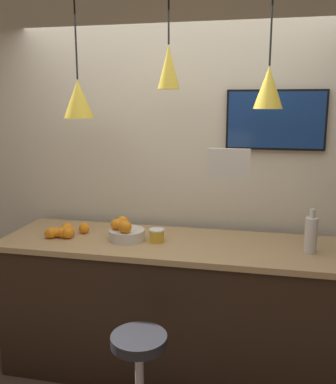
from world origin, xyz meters
TOP-DOWN VIEW (x-y plane):
  - back_wall at (0.00, 1.15)m, footprint 8.00×0.06m
  - service_counter at (0.00, 0.68)m, footprint 2.34×0.72m
  - bar_stool at (-0.01, -0.01)m, footprint 0.43×0.43m
  - fruit_bowl at (-0.30, 0.64)m, footprint 0.25×0.25m
  - orange_pile at (-0.75, 0.63)m, footprint 0.27×0.24m
  - juice_bottle at (0.94, 0.65)m, footprint 0.08×0.08m
  - spread_jar at (-0.07, 0.65)m, footprint 0.11×0.11m
  - pendant_lamp_left at (-0.63, 0.70)m, footprint 0.21×0.21m
  - pendant_lamp_middle at (0.00, 0.70)m, footprint 0.14×0.14m
  - pendant_lamp_right at (0.63, 0.70)m, footprint 0.18×0.18m
  - mounted_tv at (0.70, 1.10)m, footprint 0.70×0.04m
  - hanging_menu_board at (0.43, 0.40)m, footprint 0.24×0.01m

SIDE VIEW (x-z plane):
  - bar_stool at x=-0.01m, z-range 0.06..0.72m
  - service_counter at x=0.00m, z-range 0.00..0.99m
  - orange_pile at x=-0.75m, z-range 0.98..1.06m
  - spread_jar at x=-0.07m, z-range 0.98..1.08m
  - fruit_bowl at x=-0.30m, z-range 0.97..1.13m
  - juice_bottle at x=0.94m, z-range 0.96..1.25m
  - back_wall at x=0.00m, z-range 0.00..2.90m
  - hanging_menu_board at x=0.43m, z-range 1.50..1.67m
  - mounted_tv at x=0.70m, z-range 1.59..2.02m
  - pendant_lamp_left at x=-0.63m, z-range 1.47..2.45m
  - pendant_lamp_right at x=0.63m, z-range 1.57..2.48m
  - pendant_lamp_middle at x=0.00m, z-range 1.76..2.55m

